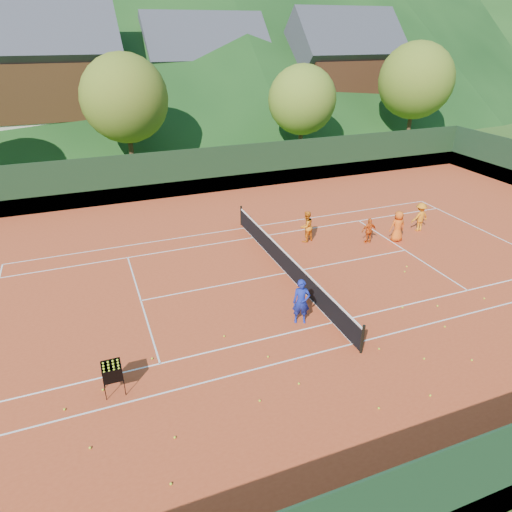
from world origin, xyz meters
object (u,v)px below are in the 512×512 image
object	(u,v)px
student_a	(306,227)
chalet_left	(39,82)
coach	(301,302)
chalet_mid	(206,79)
student_c	(398,226)
chalet_right	(340,75)
student_b	(369,231)
student_d	(420,217)
tennis_net	(287,263)
ball_hopper	(112,372)

from	to	relation	value
student_a	chalet_left	xyz separation A→B (m)	(-12.34, 27.26, 4.82)
coach	chalet_mid	bearing A→B (deg)	99.91
student_c	chalet_right	size ratio (longest dim) A/B	0.14
student_a	student_b	bearing A→B (deg)	136.61
student_a	student_b	world-z (taller)	student_a
student_b	student_d	size ratio (longest dim) A/B	0.85
student_b	student_c	bearing A→B (deg)	174.22
coach	chalet_left	size ratio (longest dim) A/B	0.13
chalet_mid	chalet_right	xyz separation A→B (m)	(14.00, -4.00, 0.27)
tennis_net	chalet_right	bearing A→B (deg)	56.31
tennis_net	ball_hopper	distance (m)	9.27
coach	student_a	distance (m)	7.24
chalet_left	chalet_right	bearing A→B (deg)	0.00
student_a	ball_hopper	xyz separation A→B (m)	(-10.22, -7.63, -0.06)
student_a	student_c	size ratio (longest dim) A/B	1.00
student_b	ball_hopper	xyz separation A→B (m)	(-13.07, -6.31, 0.09)
coach	ball_hopper	distance (m)	6.90
chalet_left	student_c	bearing A→B (deg)	-60.02
student_d	chalet_mid	bearing A→B (deg)	-88.52
coach	student_c	distance (m)	9.10
coach	student_d	bearing A→B (deg)	49.75
student_d	tennis_net	distance (m)	8.80
coach	tennis_net	size ratio (longest dim) A/B	0.14
student_a	tennis_net	distance (m)	3.62
student_d	student_b	bearing A→B (deg)	2.99
chalet_left	chalet_right	size ratio (longest dim) A/B	1.16
coach	tennis_net	world-z (taller)	coach
student_b	student_c	size ratio (longest dim) A/B	0.82
student_c	student_d	size ratio (longest dim) A/B	1.04
student_c	tennis_net	size ratio (longest dim) A/B	0.13
tennis_net	chalet_mid	size ratio (longest dim) A/B	0.95
tennis_net	coach	bearing A→B (deg)	-106.87
ball_hopper	chalet_left	size ratio (longest dim) A/B	0.07
coach	chalet_right	bearing A→B (deg)	78.48
student_a	chalet_right	bearing A→B (deg)	-141.48
student_a	chalet_left	bearing A→B (deg)	-84.18
student_c	tennis_net	bearing A→B (deg)	15.92
student_b	tennis_net	xyz separation A→B (m)	(-5.19, -1.42, -0.16)
student_c	student_d	bearing A→B (deg)	-154.03
coach	student_b	bearing A→B (deg)	59.34
chalet_right	ball_hopper	bearing A→B (deg)	-128.63
tennis_net	chalet_left	bearing A→B (deg)	108.43
student_d	ball_hopper	bearing A→B (deg)	18.89
student_d	student_a	bearing A→B (deg)	-11.79
student_b	chalet_left	size ratio (longest dim) A/B	0.10
tennis_net	chalet_left	world-z (taller)	chalet_left
student_d	ball_hopper	world-z (taller)	student_d
coach	chalet_right	xyz separation A→B (m)	(21.10, 33.63, 4.36)
student_b	chalet_left	distance (m)	32.74
student_a	chalet_right	world-z (taller)	chalet_right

